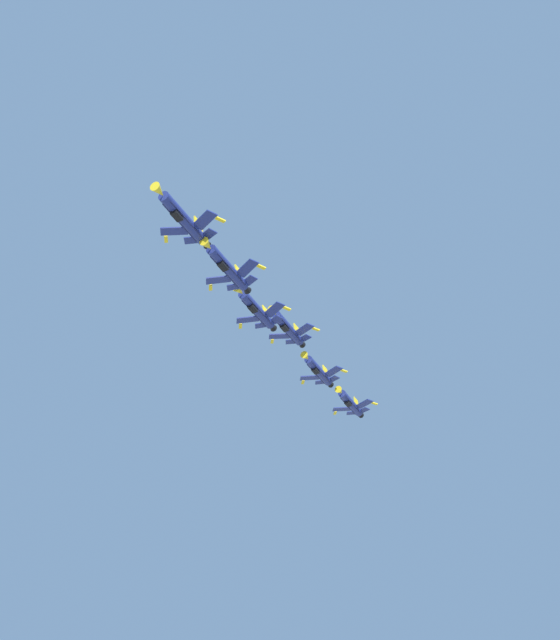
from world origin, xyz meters
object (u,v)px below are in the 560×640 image
fighter_jet_left_wing (227,267)px  fighter_jet_right_wing (256,309)px  fighter_jet_trail_slot (350,403)px  fighter_jet_right_outer (318,370)px  fighter_jet_lead (183,218)px  fighter_jet_left_outer (288,328)px

fighter_jet_left_wing → fighter_jet_right_wing: bearing=-82.9°
fighter_jet_trail_slot → fighter_jet_right_wing: bearing=86.6°
fighter_jet_left_wing → fighter_jet_right_wing: size_ratio=1.00×
fighter_jet_left_wing → fighter_jet_trail_slot: fighter_jet_left_wing is taller
fighter_jet_left_wing → fighter_jet_right_outer: (9.08, 44.01, 1.53)m
fighter_jet_right_wing → fighter_jet_trail_slot: 44.62m
fighter_jet_lead → fighter_jet_left_outer: 43.15m
fighter_jet_left_wing → fighter_jet_right_outer: size_ratio=1.00×
fighter_jet_left_wing → fighter_jet_left_outer: 30.02m
fighter_jet_right_wing → fighter_jet_left_outer: (3.45, 13.80, 3.26)m
fighter_jet_lead → fighter_jet_trail_slot: size_ratio=1.00×
fighter_jet_right_outer → fighter_jet_trail_slot: bearing=-97.2°
fighter_jet_lead → fighter_jet_trail_slot: 73.37m
fighter_jet_left_wing → fighter_jet_trail_slot: (14.38, 58.25, -0.20)m
fighter_jet_left_outer → fighter_jet_trail_slot: (9.28, 28.96, -4.33)m
fighter_jet_lead → fighter_jet_right_outer: fighter_jet_right_outer is taller
fighter_jet_left_wing → fighter_jet_right_wing: fighter_jet_right_wing is taller
fighter_jet_right_outer → fighter_jet_lead: bearing=90.4°
fighter_jet_right_outer → fighter_jet_left_outer: bearing=88.0°
fighter_jet_left_wing → fighter_jet_right_outer: 44.97m
fighter_jet_left_outer → fighter_jet_left_wing: bearing=93.3°
fighter_jet_left_outer → fighter_jet_right_outer: (3.99, 14.72, -2.60)m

